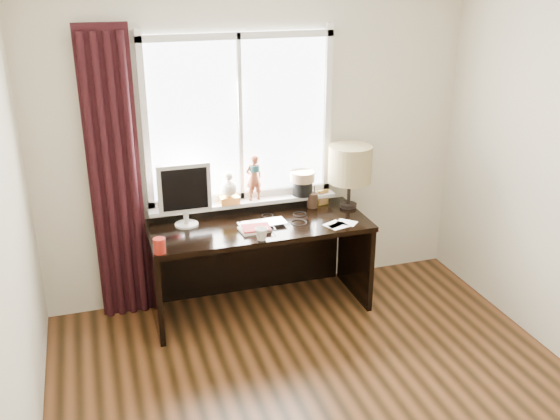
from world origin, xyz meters
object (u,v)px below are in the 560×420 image
object	(u,v)px
laptop	(263,224)
mug	(261,234)
red_cup	(159,246)
monitor	(185,191)
desk	(256,247)
table_lamp	(350,165)

from	to	relation	value
laptop	mug	distance (m)	0.26
red_cup	monitor	size ratio (longest dim) A/B	0.22
laptop	desk	size ratio (longest dim) A/B	0.22
desk	table_lamp	size ratio (longest dim) A/B	3.27
mug	table_lamp	distance (m)	1.01
monitor	table_lamp	distance (m)	1.34
laptop	mug	size ratio (longest dim) A/B	3.78
mug	table_lamp	world-z (taller)	table_lamp
red_cup	table_lamp	world-z (taller)	table_lamp
laptop	red_cup	size ratio (longest dim) A/B	3.35
red_cup	desk	distance (m)	0.94
monitor	laptop	bearing A→B (deg)	-18.29
red_cup	table_lamp	xyz separation A→B (m)	(1.60, 0.41, 0.31)
desk	table_lamp	distance (m)	1.00
mug	desk	bearing A→B (deg)	80.53
red_cup	mug	bearing A→B (deg)	0.00
laptop	red_cup	bearing A→B (deg)	-165.34
desk	monitor	bearing A→B (deg)	176.35
monitor	table_lamp	xyz separation A→B (m)	(1.34, -0.02, 0.09)
mug	desk	size ratio (longest dim) A/B	0.06
laptop	monitor	xyz separation A→B (m)	(-0.55, 0.18, 0.26)
mug	red_cup	distance (m)	0.73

